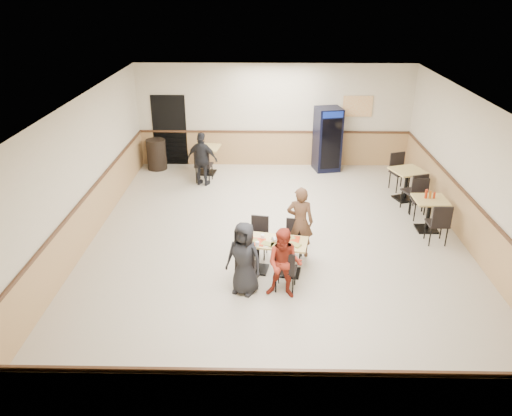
{
  "coord_description": "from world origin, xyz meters",
  "views": [
    {
      "loc": [
        -0.26,
        -9.38,
        5.1
      ],
      "look_at": [
        -0.43,
        -0.5,
        1.04
      ],
      "focal_mm": 35.0,
      "sensor_mm": 36.0,
      "label": 1
    }
  ],
  "objects_px": {
    "main_table": "(274,251)",
    "diner_man_opposite": "(300,222)",
    "diner_woman_left": "(244,258)",
    "side_table_far": "(407,180)",
    "side_table_near": "(429,209)",
    "pepsi_cooler": "(327,139)",
    "diner_woman_right": "(284,264)",
    "lone_diner": "(202,159)",
    "back_table": "(206,156)",
    "trash_bin": "(157,154)"
  },
  "relations": [
    {
      "from": "back_table",
      "to": "main_table",
      "type": "bearing_deg",
      "value": -70.85
    },
    {
      "from": "diner_woman_left",
      "to": "diner_man_opposite",
      "type": "xyz_separation_m",
      "value": [
        1.06,
        1.35,
        0.06
      ]
    },
    {
      "from": "lone_diner",
      "to": "main_table",
      "type": "bearing_deg",
      "value": 129.71
    },
    {
      "from": "diner_woman_right",
      "to": "pepsi_cooler",
      "type": "relative_size",
      "value": 0.71
    },
    {
      "from": "diner_woman_left",
      "to": "lone_diner",
      "type": "bearing_deg",
      "value": 127.99
    },
    {
      "from": "side_table_near",
      "to": "side_table_far",
      "type": "xyz_separation_m",
      "value": [
        -0.06,
        1.72,
        0.03
      ]
    },
    {
      "from": "back_table",
      "to": "side_table_far",
      "type": "bearing_deg",
      "value": -18.83
    },
    {
      "from": "side_table_near",
      "to": "trash_bin",
      "type": "distance_m",
      "value": 7.85
    },
    {
      "from": "diner_woman_right",
      "to": "pepsi_cooler",
      "type": "xyz_separation_m",
      "value": [
        1.45,
        6.54,
        0.27
      ]
    },
    {
      "from": "pepsi_cooler",
      "to": "trash_bin",
      "type": "relative_size",
      "value": 2.06
    },
    {
      "from": "diner_woman_left",
      "to": "diner_man_opposite",
      "type": "relative_size",
      "value": 0.92
    },
    {
      "from": "side_table_near",
      "to": "pepsi_cooler",
      "type": "height_order",
      "value": "pepsi_cooler"
    },
    {
      "from": "main_table",
      "to": "side_table_far",
      "type": "relative_size",
      "value": 1.42
    },
    {
      "from": "pepsi_cooler",
      "to": "diner_woman_left",
      "type": "bearing_deg",
      "value": -120.31
    },
    {
      "from": "lone_diner",
      "to": "diner_man_opposite",
      "type": "bearing_deg",
      "value": 139.33
    },
    {
      "from": "diner_man_opposite",
      "to": "back_table",
      "type": "height_order",
      "value": "diner_man_opposite"
    },
    {
      "from": "diner_woman_right",
      "to": "lone_diner",
      "type": "relative_size",
      "value": 0.89
    },
    {
      "from": "diner_woman_right",
      "to": "back_table",
      "type": "bearing_deg",
      "value": 119.98
    },
    {
      "from": "main_table",
      "to": "side_table_near",
      "type": "distance_m",
      "value": 3.92
    },
    {
      "from": "side_table_far",
      "to": "trash_bin",
      "type": "xyz_separation_m",
      "value": [
        -6.77,
        2.14,
        -0.08
      ]
    },
    {
      "from": "diner_man_opposite",
      "to": "back_table",
      "type": "bearing_deg",
      "value": -54.21
    },
    {
      "from": "diner_woman_right",
      "to": "diner_man_opposite",
      "type": "height_order",
      "value": "diner_man_opposite"
    },
    {
      "from": "diner_man_opposite",
      "to": "trash_bin",
      "type": "height_order",
      "value": "diner_man_opposite"
    },
    {
      "from": "pepsi_cooler",
      "to": "trash_bin",
      "type": "height_order",
      "value": "pepsi_cooler"
    },
    {
      "from": "lone_diner",
      "to": "back_table",
      "type": "distance_m",
      "value": 0.92
    },
    {
      "from": "back_table",
      "to": "side_table_near",
      "type": "bearing_deg",
      "value": -33.42
    },
    {
      "from": "main_table",
      "to": "side_table_far",
      "type": "bearing_deg",
      "value": 56.48
    },
    {
      "from": "back_table",
      "to": "pepsi_cooler",
      "type": "bearing_deg",
      "value": 6.44
    },
    {
      "from": "diner_woman_right",
      "to": "trash_bin",
      "type": "height_order",
      "value": "diner_woman_right"
    },
    {
      "from": "side_table_far",
      "to": "pepsi_cooler",
      "type": "bearing_deg",
      "value": 129.08
    },
    {
      "from": "side_table_near",
      "to": "pepsi_cooler",
      "type": "xyz_separation_m",
      "value": [
        -1.84,
        3.9,
        0.42
      ]
    },
    {
      "from": "lone_diner",
      "to": "side_table_near",
      "type": "height_order",
      "value": "lone_diner"
    },
    {
      "from": "diner_woman_left",
      "to": "side_table_near",
      "type": "bearing_deg",
      "value": 55.68
    },
    {
      "from": "diner_man_opposite",
      "to": "pepsi_cooler",
      "type": "relative_size",
      "value": 0.8
    },
    {
      "from": "main_table",
      "to": "diner_man_opposite",
      "type": "distance_m",
      "value": 0.91
    },
    {
      "from": "side_table_near",
      "to": "trash_bin",
      "type": "relative_size",
      "value": 0.84
    },
    {
      "from": "pepsi_cooler",
      "to": "main_table",
      "type": "bearing_deg",
      "value": -117.57
    },
    {
      "from": "diner_woman_left",
      "to": "side_table_far",
      "type": "distance_m",
      "value": 5.78
    },
    {
      "from": "diner_man_opposite",
      "to": "side_table_near",
      "type": "bearing_deg",
      "value": -149.48
    },
    {
      "from": "diner_woman_left",
      "to": "side_table_far",
      "type": "relative_size",
      "value": 1.44
    },
    {
      "from": "trash_bin",
      "to": "side_table_far",
      "type": "bearing_deg",
      "value": -17.57
    },
    {
      "from": "main_table",
      "to": "side_table_near",
      "type": "xyz_separation_m",
      "value": [
        3.46,
        1.84,
        0.05
      ]
    },
    {
      "from": "side_table_far",
      "to": "pepsi_cooler",
      "type": "xyz_separation_m",
      "value": [
        -1.78,
        2.19,
        0.39
      ]
    },
    {
      "from": "side_table_far",
      "to": "diner_woman_left",
      "type": "bearing_deg",
      "value": -132.86
    },
    {
      "from": "back_table",
      "to": "trash_bin",
      "type": "bearing_deg",
      "value": 166.96
    },
    {
      "from": "lone_diner",
      "to": "trash_bin",
      "type": "xyz_separation_m",
      "value": [
        -1.51,
        1.25,
        -0.29
      ]
    },
    {
      "from": "diner_woman_right",
      "to": "trash_bin",
      "type": "bearing_deg",
      "value": 130.29
    },
    {
      "from": "side_table_far",
      "to": "trash_bin",
      "type": "bearing_deg",
      "value": 162.43
    },
    {
      "from": "side_table_far",
      "to": "main_table",
      "type": "bearing_deg",
      "value": -133.7
    },
    {
      "from": "main_table",
      "to": "lone_diner",
      "type": "bearing_deg",
      "value": 122.83
    }
  ]
}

